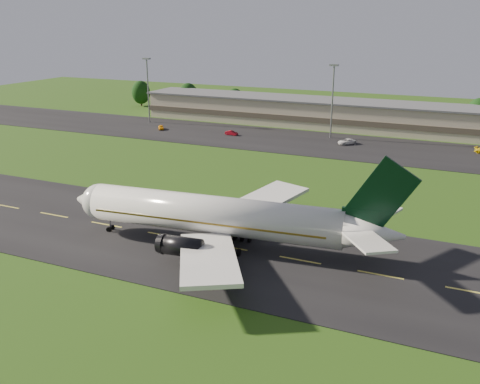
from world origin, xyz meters
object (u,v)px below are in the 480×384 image
at_px(service_vehicle_b, 231,133).
at_px(service_vehicle_c, 347,142).
at_px(terminal, 349,115).
at_px(light_mast_centre, 333,93).
at_px(light_mast_west, 148,82).
at_px(service_vehicle_a, 161,127).
at_px(airliner, 219,216).

relative_size(service_vehicle_b, service_vehicle_c, 0.75).
relative_size(terminal, service_vehicle_b, 38.14).
height_order(light_mast_centre, service_vehicle_c, light_mast_centre).
height_order(light_mast_west, light_mast_centre, same).
relative_size(service_vehicle_a, service_vehicle_c, 0.74).
relative_size(light_mast_west, light_mast_centre, 1.00).
bearing_deg(light_mast_centre, light_mast_west, 180.00).
height_order(airliner, light_mast_centre, light_mast_centre).
xyz_separation_m(airliner, service_vehicle_b, (-31.42, 71.94, -3.94)).
distance_m(service_vehicle_a, service_vehicle_c, 56.09).
bearing_deg(light_mast_centre, airliner, -86.82).
height_order(airliner, light_mast_west, light_mast_west).
height_order(terminal, service_vehicle_a, terminal).
height_order(service_vehicle_b, service_vehicle_c, service_vehicle_c).
bearing_deg(airliner, service_vehicle_c, 82.93).
bearing_deg(airliner, terminal, 86.02).
bearing_deg(airliner, service_vehicle_b, 107.80).
distance_m(light_mast_centre, service_vehicle_a, 52.16).
bearing_deg(service_vehicle_b, light_mast_centre, -69.85).
height_order(light_mast_west, service_vehicle_a, light_mast_west).
relative_size(airliner, service_vehicle_b, 13.48).
height_order(light_mast_west, service_vehicle_c, light_mast_west).
bearing_deg(service_vehicle_a, terminal, -8.72).
xyz_separation_m(terminal, service_vehicle_a, (-51.32, -25.43, -3.25)).
height_order(service_vehicle_a, service_vehicle_b, service_vehicle_a).
bearing_deg(service_vehicle_c, light_mast_west, -141.65).
distance_m(airliner, service_vehicle_c, 74.00).
xyz_separation_m(light_mast_centre, service_vehicle_b, (-26.99, -7.97, -12.01)).
bearing_deg(service_vehicle_c, service_vehicle_a, -133.15).
distance_m(service_vehicle_a, service_vehicle_b, 22.96).
relative_size(light_mast_centre, service_vehicle_b, 5.35).
relative_size(airliner, service_vehicle_a, 13.53).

